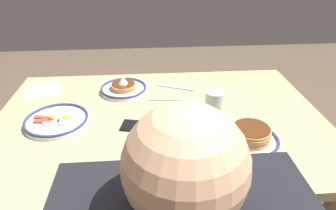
% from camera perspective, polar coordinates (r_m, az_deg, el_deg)
% --- Properties ---
extents(dining_table, '(1.30, 0.87, 0.73)m').
position_cam_1_polar(dining_table, '(1.22, -1.48, -5.41)').
color(dining_table, tan).
rests_on(dining_table, ground_plane).
extents(plate_near_main, '(0.24, 0.24, 0.04)m').
position_cam_1_polar(plate_near_main, '(1.21, -20.63, -2.80)').
color(plate_near_main, silver).
rests_on(plate_near_main, dining_table).
extents(plate_center_pancakes, '(0.21, 0.21, 0.07)m').
position_cam_1_polar(plate_center_pancakes, '(1.38, -8.53, 3.27)').
color(plate_center_pancakes, silver).
rests_on(plate_center_pancakes, dining_table).
extents(plate_far_companion, '(0.20, 0.20, 0.06)m').
position_cam_1_polar(plate_far_companion, '(1.06, 15.57, -5.98)').
color(plate_far_companion, silver).
rests_on(plate_far_companion, dining_table).
extents(drinking_glass, '(0.07, 0.07, 0.11)m').
position_cam_1_polar(drinking_glass, '(1.17, 8.82, -0.17)').
color(drinking_glass, silver).
rests_on(drinking_glass, dining_table).
extents(cell_phone, '(0.16, 0.10, 0.01)m').
position_cam_1_polar(cell_phone, '(1.12, -5.30, -4.12)').
color(cell_phone, black).
rests_on(cell_phone, dining_table).
extents(paper_napkin, '(0.18, 0.17, 0.00)m').
position_cam_1_polar(paper_napkin, '(1.50, -23.05, 2.55)').
color(paper_napkin, white).
rests_on(paper_napkin, dining_table).
extents(fork_near, '(0.18, 0.09, 0.01)m').
position_cam_1_polar(fork_near, '(1.40, 1.45, 3.40)').
color(fork_near, silver).
rests_on(fork_near, dining_table).
extents(tea_spoon, '(0.21, 0.04, 0.01)m').
position_cam_1_polar(tea_spoon, '(1.30, 1.97, 1.05)').
color(tea_spoon, silver).
rests_on(tea_spoon, dining_table).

